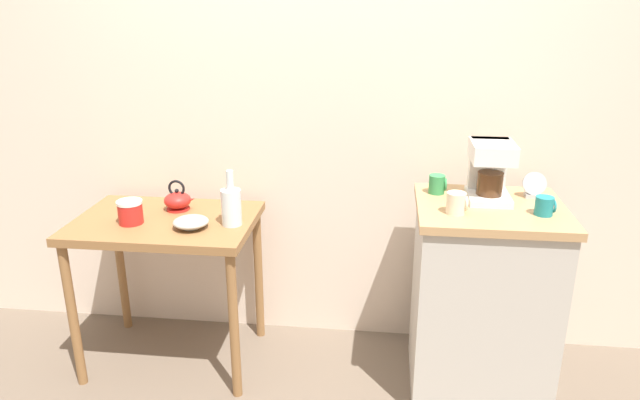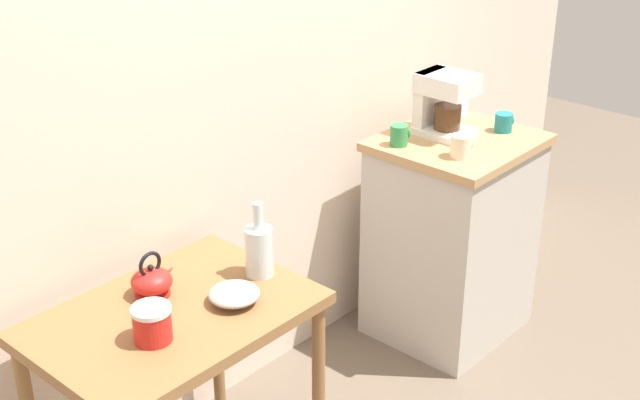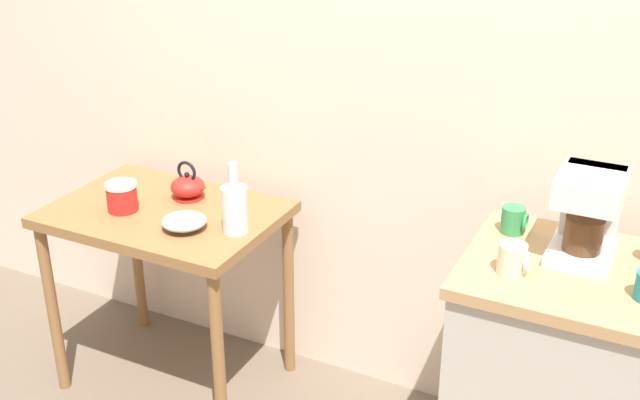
{
  "view_description": "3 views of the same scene",
  "coord_description": "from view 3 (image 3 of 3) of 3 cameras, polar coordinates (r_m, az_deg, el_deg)",
  "views": [
    {
      "loc": [
        0.32,
        -2.41,
        1.76
      ],
      "look_at": [
        0.05,
        -0.07,
        0.93
      ],
      "focal_mm": 32.64,
      "sensor_mm": 36.0,
      "label": 1
    },
    {
      "loc": [
        -2.06,
        -1.78,
        2.19
      ],
      "look_at": [
        -0.13,
        -0.05,
        0.96
      ],
      "focal_mm": 48.64,
      "sensor_mm": 36.0,
      "label": 2
    },
    {
      "loc": [
        0.99,
        -2.06,
        2.0
      ],
      "look_at": [
        -0.03,
        -0.02,
        0.96
      ],
      "focal_mm": 44.01,
      "sensor_mm": 36.0,
      "label": 3
    }
  ],
  "objects": [
    {
      "name": "wooden_table",
      "position": [
        3.01,
        -11.09,
        -2.46
      ],
      "size": [
        0.84,
        0.59,
        0.76
      ],
      "color": "olive",
      "rests_on": "ground_plane"
    },
    {
      "name": "mug_small_cream",
      "position": [
        2.24,
        13.85,
        -4.2
      ],
      "size": [
        0.09,
        0.08,
        0.09
      ],
      "color": "beige",
      "rests_on": "kitchen_counter"
    },
    {
      "name": "glass_carafe_vase",
      "position": [
        2.72,
        -6.22,
        -0.56
      ],
      "size": [
        0.09,
        0.09,
        0.26
      ],
      "color": "silver",
      "rests_on": "wooden_table"
    },
    {
      "name": "back_wall",
      "position": [
        2.72,
        6.91,
        11.6
      ],
      "size": [
        4.4,
        0.1,
        2.8
      ],
      "primitive_type": "cube",
      "color": "beige",
      "rests_on": "ground_plane"
    },
    {
      "name": "bowl_stoneware",
      "position": [
        2.79,
        -9.85,
        -1.54
      ],
      "size": [
        0.16,
        0.16,
        0.05
      ],
      "color": "#9E998C",
      "rests_on": "wooden_table"
    },
    {
      "name": "teakettle",
      "position": [
        3.02,
        -9.57,
        0.98
      ],
      "size": [
        0.16,
        0.13,
        0.15
      ],
      "color": "red",
      "rests_on": "wooden_table"
    },
    {
      "name": "canister_enamel",
      "position": [
        2.96,
        -14.21,
        0.24
      ],
      "size": [
        0.12,
        0.12,
        0.11
      ],
      "color": "red",
      "rests_on": "wooden_table"
    },
    {
      "name": "mug_tall_green",
      "position": [
        2.47,
        13.91,
        -1.42
      ],
      "size": [
        0.08,
        0.07,
        0.09
      ],
      "color": "#338C4C",
      "rests_on": "kitchen_counter"
    },
    {
      "name": "kitchen_counter",
      "position": [
        2.58,
        16.88,
        -13.54
      ],
      "size": [
        0.63,
        0.56,
        0.9
      ],
      "color": "#BCB7AD",
      "rests_on": "ground_plane"
    },
    {
      "name": "coffee_maker",
      "position": [
        2.36,
        18.93,
        -0.71
      ],
      "size": [
        0.18,
        0.22,
        0.26
      ],
      "color": "white",
      "rests_on": "kitchen_counter"
    }
  ]
}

